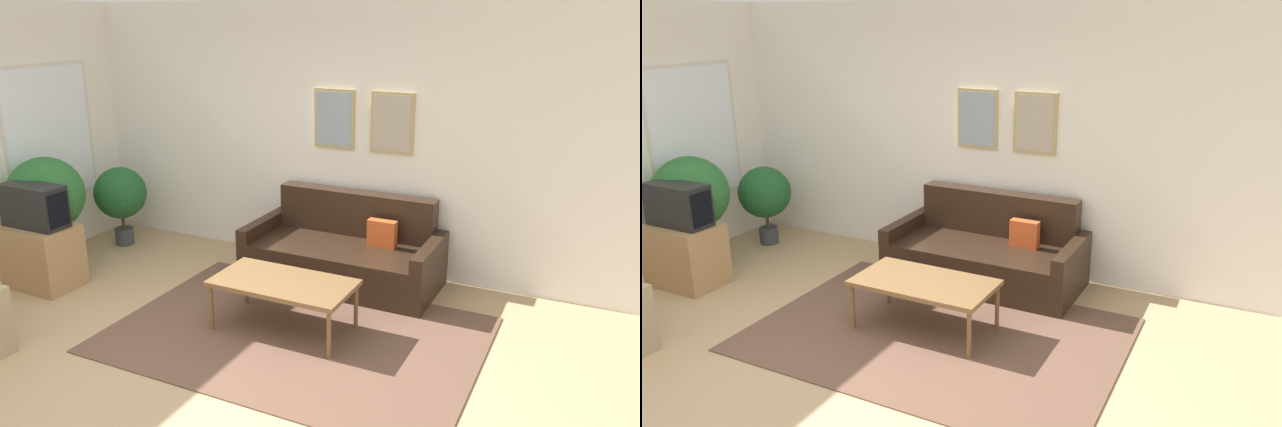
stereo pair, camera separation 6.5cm
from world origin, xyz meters
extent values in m
plane|color=tan|center=(0.00, 0.00, 0.00)|extent=(16.00, 16.00, 0.00)
cube|color=brown|center=(0.61, 1.10, 0.01)|extent=(3.00, 2.09, 0.01)
cube|color=white|center=(0.00, 2.78, 1.35)|extent=(8.00, 0.06, 2.70)
cube|color=tan|center=(0.20, 2.73, 1.55)|extent=(0.44, 0.03, 0.60)
cube|color=#8999A8|center=(0.20, 2.71, 1.55)|extent=(0.38, 0.01, 0.54)
cube|color=tan|center=(0.82, 2.73, 1.55)|extent=(0.44, 0.03, 0.60)
cube|color=#A89E89|center=(0.82, 2.71, 1.55)|extent=(0.38, 0.01, 0.54)
cube|color=beige|center=(-2.74, 1.74, 1.32)|extent=(0.02, 1.18, 1.51)
cube|color=white|center=(-2.74, 1.74, 1.32)|extent=(0.02, 1.10, 1.43)
cube|color=black|center=(0.51, 2.26, 0.20)|extent=(1.65, 0.90, 0.40)
cube|color=black|center=(0.51, 2.61, 0.63)|extent=(1.65, 0.20, 0.45)
cube|color=black|center=(-0.37, 2.26, 0.27)|extent=(0.12, 0.90, 0.54)
cube|color=black|center=(1.40, 2.26, 0.27)|extent=(0.12, 0.90, 0.54)
cube|color=#D15123|center=(0.88, 2.37, 0.53)|extent=(0.28, 0.10, 0.28)
cube|color=brown|center=(0.47, 1.14, 0.43)|extent=(1.17, 0.62, 0.04)
cylinder|color=brown|center=(-0.07, 0.87, 0.21)|extent=(0.04, 0.04, 0.41)
cylinder|color=brown|center=(1.02, 0.87, 0.21)|extent=(0.04, 0.04, 0.41)
cylinder|color=brown|center=(-0.07, 1.41, 0.21)|extent=(0.04, 0.04, 0.41)
cylinder|color=brown|center=(1.02, 1.41, 0.21)|extent=(0.04, 0.04, 0.41)
cube|color=#A87F51|center=(-2.11, 0.92, 0.31)|extent=(0.71, 0.48, 0.61)
cube|color=black|center=(-2.11, 0.92, 0.82)|extent=(0.63, 0.28, 0.41)
cube|color=black|center=(-1.79, 0.92, 0.82)|extent=(0.01, 0.23, 0.32)
cylinder|color=slate|center=(-2.38, 1.29, 0.12)|extent=(0.23, 0.23, 0.24)
cylinder|color=#51381E|center=(-2.38, 1.29, 0.36)|extent=(0.04, 0.04, 0.23)
sphere|color=#28662D|center=(-2.38, 1.29, 0.80)|extent=(0.77, 0.77, 0.77)
cylinder|color=#383D42|center=(-2.21, 2.16, 0.10)|extent=(0.21, 0.21, 0.19)
cylinder|color=#51381E|center=(-2.21, 2.16, 0.28)|extent=(0.04, 0.04, 0.18)
sphere|color=#1E5628|center=(-2.21, 2.16, 0.62)|extent=(0.59, 0.59, 0.59)
camera|label=1|loc=(2.82, -3.00, 2.55)|focal=35.00mm
camera|label=2|loc=(2.88, -2.97, 2.55)|focal=35.00mm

